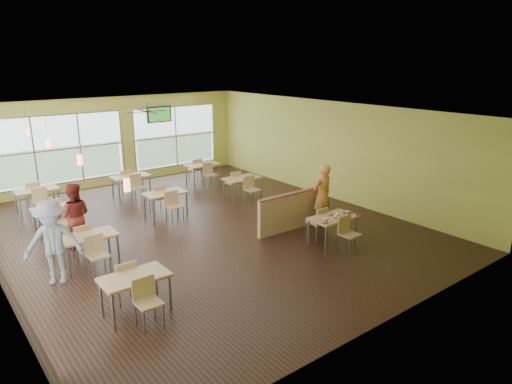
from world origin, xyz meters
TOP-DOWN VIEW (x-y plane):
  - room at (0.00, 0.00)m, footprint 12.00×12.04m
  - window_bays at (-2.65, 3.08)m, footprint 9.24×10.24m
  - main_table at (2.00, -3.00)m, footprint 1.22×1.52m
  - half_wall_divider at (2.00, -1.55)m, footprint 2.40×0.14m
  - dining_tables at (-1.05, 1.71)m, footprint 6.92×8.72m
  - pendant_lights at (-3.20, 0.68)m, footprint 0.11×7.31m
  - ceiling_fan at (-0.00, 3.00)m, footprint 1.25×1.25m
  - tv_backwall at (1.80, 5.90)m, footprint 1.00×0.07m
  - man_plaid at (2.77, -1.87)m, footprint 0.65×0.43m
  - patron_maroon at (-3.11, 0.75)m, footprint 0.99×0.89m
  - patron_grey at (-4.01, -0.85)m, footprint 1.34×1.09m
  - cup_blue at (1.57, -3.17)m, footprint 0.09×0.09m
  - cup_yellow at (1.88, -3.18)m, footprint 0.09×0.09m
  - cup_red_near at (2.08, -3.08)m, footprint 0.09×0.09m
  - cup_red_far at (2.35, -3.13)m, footprint 0.08×0.08m
  - food_basket at (2.47, -3.04)m, footprint 0.21×0.21m
  - ketchup_cup at (2.55, -3.30)m, footprint 0.07×0.07m
  - wrapper_left at (1.51, -3.18)m, footprint 0.21×0.20m
  - wrapper_mid at (2.06, -2.87)m, footprint 0.20×0.18m
  - wrapper_right at (2.22, -3.25)m, footprint 0.16×0.15m

SIDE VIEW (x-z plane):
  - half_wall_divider at x=2.00m, z-range 0.00..1.04m
  - dining_tables at x=-1.05m, z-range 0.20..1.07m
  - main_table at x=2.00m, z-range 0.20..1.07m
  - ketchup_cup at x=2.55m, z-range 0.75..0.78m
  - wrapper_right at x=2.22m, z-range 0.75..0.78m
  - wrapper_left at x=1.51m, z-range 0.75..0.79m
  - wrapper_mid at x=2.06m, z-range 0.75..0.80m
  - food_basket at x=2.47m, z-range 0.75..0.80m
  - cup_red_far at x=2.35m, z-range 0.66..0.96m
  - cup_red_near at x=2.08m, z-range 0.66..0.97m
  - cup_blue at x=1.57m, z-range 0.66..0.97m
  - cup_yellow at x=1.88m, z-range 0.65..0.98m
  - patron_maroon at x=-3.11m, z-range 0.00..1.65m
  - man_plaid at x=2.77m, z-range 0.00..1.77m
  - patron_grey at x=-4.01m, z-range 0.00..1.80m
  - window_bays at x=-2.65m, z-range 0.29..2.66m
  - room at x=0.00m, z-range 0.00..3.20m
  - tv_backwall at x=1.80m, z-range 2.15..2.75m
  - pendant_lights at x=-3.20m, z-range 2.02..2.88m
  - ceiling_fan at x=0.00m, z-range 2.80..3.09m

